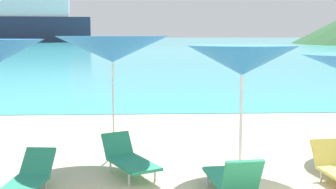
% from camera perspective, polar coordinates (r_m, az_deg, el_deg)
% --- Properties ---
extents(ground_plane, '(50.00, 100.00, 0.30)m').
position_cam_1_polar(ground_plane, '(16.00, 7.88, -1.72)').
color(ground_plane, beige).
extents(ocean_water, '(650.00, 440.00, 0.02)m').
position_cam_1_polar(ocean_water, '(233.57, -2.04, 6.95)').
color(ocean_water, '#38B7CC').
rests_on(ocean_water, ground_plane).
extents(umbrella_3, '(2.25, 2.25, 2.39)m').
position_cam_1_polar(umbrella_3, '(8.88, -7.09, 5.72)').
color(umbrella_3, silver).
rests_on(umbrella_3, ground_plane).
extents(umbrella_4, '(2.14, 2.14, 2.22)m').
position_cam_1_polar(umbrella_4, '(8.30, 9.41, 4.29)').
color(umbrella_4, silver).
rests_on(umbrella_4, ground_plane).
extents(lounge_chair_7, '(1.10, 1.44, 0.65)m').
position_cam_1_polar(lounge_chair_7, '(7.84, -5.02, -8.05)').
color(lounge_chair_7, '#268C66').
rests_on(lounge_chair_7, ground_plane).
extents(lounge_chair_8, '(0.70, 1.39, 0.73)m').
position_cam_1_polar(lounge_chair_8, '(6.84, 8.19, -10.33)').
color(lounge_chair_8, '#268C66').
rests_on(lounge_chair_8, ground_plane).
extents(lounge_chair_9, '(0.67, 1.65, 0.56)m').
position_cam_1_polar(lounge_chair_9, '(7.20, -17.64, -10.34)').
color(lounge_chair_9, '#268C66').
rests_on(lounge_chair_9, ground_plane).
extents(cruise_ship, '(57.55, 15.80, 20.44)m').
position_cam_1_polar(cruise_ship, '(162.43, -20.03, 8.97)').
color(cruise_ship, '#262D47').
rests_on(cruise_ship, ocean_water).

